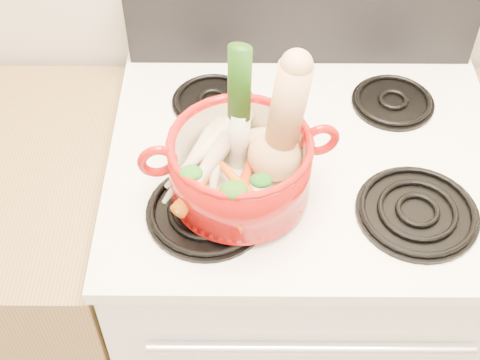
{
  "coord_description": "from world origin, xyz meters",
  "views": [
    {
      "loc": [
        -0.13,
        0.48,
        1.9
      ],
      "look_at": [
        -0.13,
        1.26,
        1.02
      ],
      "focal_mm": 50.0,
      "sensor_mm": 36.0,
      "label": 1
    }
  ],
  "objects_px": {
    "dutch_oven": "(240,167)",
    "squash": "(291,123)",
    "stove_body": "(292,286)",
    "leek": "(240,108)"
  },
  "relations": [
    {
      "from": "squash",
      "to": "leek",
      "type": "xyz_separation_m",
      "value": [
        -0.09,
        0.03,
        0.01
      ]
    },
    {
      "from": "dutch_oven",
      "to": "squash",
      "type": "distance_m",
      "value": 0.13
    },
    {
      "from": "stove_body",
      "to": "squash",
      "type": "bearing_deg",
      "value": -114.48
    },
    {
      "from": "stove_body",
      "to": "leek",
      "type": "bearing_deg",
      "value": -152.01
    },
    {
      "from": "stove_body",
      "to": "squash",
      "type": "distance_m",
      "value": 0.67
    },
    {
      "from": "stove_body",
      "to": "dutch_oven",
      "type": "bearing_deg",
      "value": -137.6
    },
    {
      "from": "stove_body",
      "to": "squash",
      "type": "xyz_separation_m",
      "value": [
        -0.04,
        -0.1,
        0.66
      ]
    },
    {
      "from": "dutch_oven",
      "to": "leek",
      "type": "relative_size",
      "value": 0.95
    },
    {
      "from": "dutch_oven",
      "to": "leek",
      "type": "height_order",
      "value": "leek"
    },
    {
      "from": "stove_body",
      "to": "dutch_oven",
      "type": "relative_size",
      "value": 3.65
    }
  ]
}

